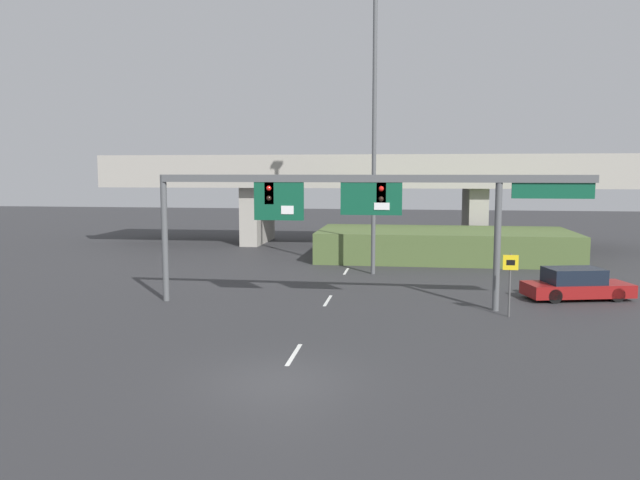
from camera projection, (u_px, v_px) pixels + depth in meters
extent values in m
plane|color=#2D2D30|center=(278.00, 380.00, 17.39)|extent=(160.00, 160.00, 0.00)
cube|color=silver|center=(294.00, 354.00, 19.79)|extent=(0.14, 2.40, 0.01)
cube|color=silver|center=(328.00, 301.00, 28.07)|extent=(0.14, 2.40, 0.01)
cube|color=silver|center=(346.00, 271.00, 36.35)|extent=(0.14, 2.40, 0.01)
cube|color=silver|center=(358.00, 253.00, 44.63)|extent=(0.14, 2.40, 0.01)
cylinder|color=#515456|center=(165.00, 238.00, 27.76)|extent=(0.28, 0.28, 5.66)
cylinder|color=#515456|center=(497.00, 243.00, 25.75)|extent=(0.28, 0.28, 5.66)
cube|color=#515456|center=(370.00, 179.00, 26.20)|extent=(18.24, 0.32, 0.32)
cube|color=black|center=(270.00, 193.00, 26.87)|extent=(0.40, 0.28, 0.95)
sphere|color=red|center=(269.00, 188.00, 26.67)|extent=(0.22, 0.22, 0.22)
sphere|color=black|center=(269.00, 198.00, 26.72)|extent=(0.22, 0.22, 0.22)
cube|color=black|center=(381.00, 194.00, 26.20)|extent=(0.40, 0.28, 0.95)
sphere|color=red|center=(381.00, 189.00, 26.00)|extent=(0.22, 0.22, 0.22)
sphere|color=black|center=(381.00, 199.00, 26.05)|extent=(0.22, 0.22, 0.22)
cube|color=#0F4C33|center=(279.00, 201.00, 26.75)|extent=(2.17, 0.08, 1.64)
cube|color=white|center=(287.00, 210.00, 26.68)|extent=(0.54, 0.03, 0.36)
cube|color=#0F4C33|center=(371.00, 199.00, 26.18)|extent=(2.58, 0.08, 1.37)
cube|color=white|center=(382.00, 206.00, 26.10)|extent=(0.65, 0.03, 0.30)
cube|color=#0F4C33|center=(553.00, 191.00, 25.16)|extent=(3.24, 0.07, 0.64)
cylinder|color=#4C4C4C|center=(510.00, 285.00, 24.80)|extent=(0.08, 0.08, 2.55)
cube|color=yellow|center=(511.00, 263.00, 24.66)|extent=(0.60, 0.03, 0.60)
cube|color=black|center=(511.00, 263.00, 24.64)|extent=(0.33, 0.01, 0.21)
cylinder|color=#515456|center=(374.00, 123.00, 34.50)|extent=(0.24, 0.24, 16.90)
cube|color=#A39E93|center=(364.00, 177.00, 49.48)|extent=(40.75, 8.04, 1.57)
cube|color=#A39E93|center=(360.00, 161.00, 45.59)|extent=(40.75, 0.40, 0.90)
cube|color=#A39E93|center=(258.00, 215.00, 51.02)|extent=(1.40, 6.43, 4.57)
cube|color=#A39E93|center=(474.00, 217.00, 48.61)|extent=(1.40, 6.43, 4.57)
cube|color=#4C6033|center=(444.00, 245.00, 41.30)|extent=(16.45, 7.52, 1.95)
cube|color=maroon|center=(577.00, 289.00, 28.39)|extent=(5.01, 2.87, 0.58)
cube|color=black|center=(574.00, 276.00, 28.30)|extent=(2.76, 2.16, 0.69)
cylinder|color=black|center=(598.00, 288.00, 29.33)|extent=(0.67, 0.36, 0.64)
cylinder|color=black|center=(617.00, 295.00, 27.75)|extent=(0.67, 0.36, 0.64)
cylinder|color=black|center=(538.00, 289.00, 29.05)|extent=(0.67, 0.36, 0.64)
cylinder|color=black|center=(555.00, 296.00, 27.47)|extent=(0.67, 0.36, 0.64)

